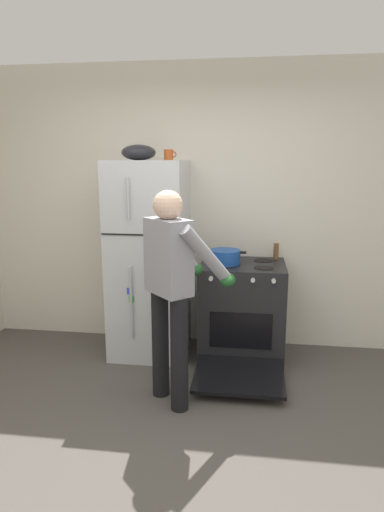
# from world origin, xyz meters

# --- Properties ---
(ground) EXTENTS (8.00, 8.00, 0.00)m
(ground) POSITION_xyz_m (0.00, 0.00, 0.00)
(ground) COLOR #4C4742
(kitchen_wall_back) EXTENTS (6.00, 0.10, 2.70)m
(kitchen_wall_back) POSITION_xyz_m (0.00, 1.95, 1.35)
(kitchen_wall_back) COLOR silver
(kitchen_wall_back) RESTS_ON ground
(refrigerator) EXTENTS (0.68, 0.72, 1.80)m
(refrigerator) POSITION_xyz_m (-0.42, 1.57, 0.90)
(refrigerator) COLOR silver
(refrigerator) RESTS_ON ground
(stove_range) EXTENTS (0.76, 1.21, 0.89)m
(stove_range) POSITION_xyz_m (0.44, 1.55, 0.44)
(stove_range) COLOR black
(stove_range) RESTS_ON ground
(person_cook) EXTENTS (0.67, 0.70, 1.60)m
(person_cook) POSITION_xyz_m (-0.04, 0.71, 0.95)
(person_cook) COLOR black
(person_cook) RESTS_ON ground
(red_pot) EXTENTS (0.37, 0.27, 0.13)m
(red_pot) POSITION_xyz_m (0.28, 1.52, 0.96)
(red_pot) COLOR #19479E
(red_pot) RESTS_ON stove_range
(coffee_mug) EXTENTS (0.11, 0.08, 0.10)m
(coffee_mug) POSITION_xyz_m (-0.24, 1.62, 1.85)
(coffee_mug) COLOR #B24C1E
(coffee_mug) RESTS_ON refrigerator
(pepper_mill) EXTENTS (0.05, 0.05, 0.15)m
(pepper_mill) POSITION_xyz_m (0.74, 1.77, 0.97)
(pepper_mill) COLOR brown
(pepper_mill) RESTS_ON stove_range
(mixing_bowl) EXTENTS (0.30, 0.30, 0.14)m
(mixing_bowl) POSITION_xyz_m (-0.50, 1.57, 1.87)
(mixing_bowl) COLOR black
(mixing_bowl) RESTS_ON refrigerator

